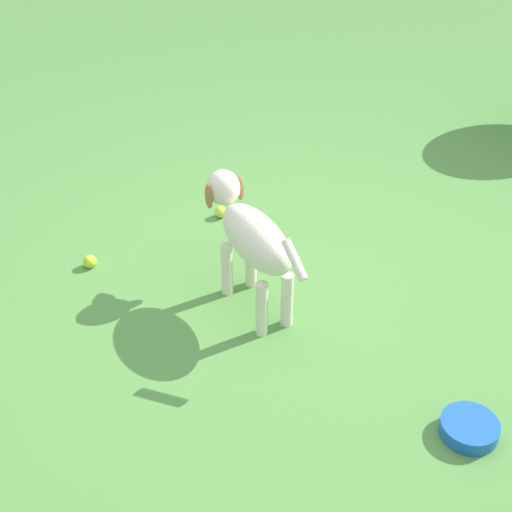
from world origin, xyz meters
TOP-DOWN VIEW (x-y plane):
  - ground at (0.00, 0.00)m, footprint 14.00×14.00m
  - dog at (-0.00, 0.25)m, footprint 0.80×0.38m
  - tennis_ball_0 at (0.40, 0.99)m, footprint 0.07×0.07m
  - tennis_ball_1 at (0.76, 0.30)m, footprint 0.07×0.07m
  - water_bowl at (-0.91, -0.44)m, footprint 0.22×0.22m

SIDE VIEW (x-z plane):
  - ground at x=0.00m, z-range 0.00..0.00m
  - water_bowl at x=-0.91m, z-range 0.00..0.06m
  - tennis_ball_0 at x=0.40m, z-range 0.00..0.07m
  - tennis_ball_1 at x=0.76m, z-range 0.00..0.07m
  - dog at x=0.00m, z-range 0.09..0.66m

